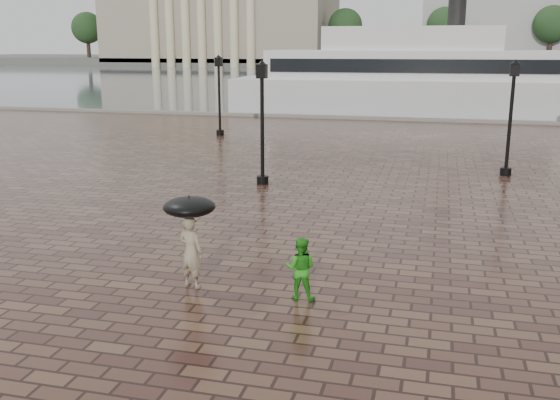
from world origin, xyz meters
The scene contains 11 objects.
ground centered at (0.00, 0.00, 0.00)m, with size 300.00×300.00×0.00m, color #351D18.
harbour_water centered at (0.00, 92.00, 0.00)m, with size 240.00×240.00×0.00m, color #444D53.
quay_edge centered at (0.00, 32.00, 0.00)m, with size 80.00×0.60×0.30m, color slate.
far_shore centered at (0.00, 160.00, 1.00)m, with size 300.00×60.00×2.00m, color #4C4C47.
museum centered at (-55.00, 144.61, 13.91)m, with size 57.00×32.50×26.00m.
far_trees centered at (0.00, 138.00, 9.42)m, with size 188.00×8.00×13.50m.
street_lamps centered at (-1.50, 17.50, 2.33)m, with size 21.44×14.44×4.40m.
adult_pedestrian centered at (-4.64, -0.27, 0.79)m, with size 0.57×0.38×1.57m, color gray.
child_pedestrian centered at (-2.23, -0.34, 0.66)m, with size 0.64×0.50×1.31m, color #27921B.
ferry_near centered at (-2.15, 37.00, 2.63)m, with size 26.94×7.50×8.76m.
umbrella centered at (-4.64, -0.27, 1.78)m, with size 1.10×1.10×1.11m.
Camera 1 is at (0.33, -12.00, 5.06)m, focal length 40.00 mm.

